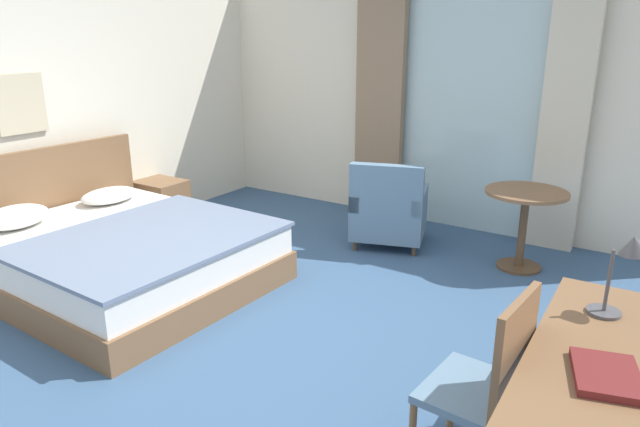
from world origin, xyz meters
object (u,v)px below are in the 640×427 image
object	(u,v)px
nightstand	(161,202)
framed_picture	(21,104)
writing_desk	(604,372)
armchair_by_window	(389,212)
desk_chair	(490,378)
desk_lamp	(628,259)
bed	(119,252)
round_cafe_table	(525,211)
closed_book	(607,375)

from	to	relation	value
nightstand	framed_picture	bearing A→B (deg)	-99.98
writing_desk	armchair_by_window	world-z (taller)	armchair_by_window
desk_chair	armchair_by_window	xyz separation A→B (m)	(-1.78, 2.54, -0.18)
writing_desk	desk_lamp	world-z (taller)	desk_lamp
desk_lamp	desk_chair	bearing A→B (deg)	-128.70
bed	desk_chair	size ratio (longest dim) A/B	2.40
desk_lamp	armchair_by_window	bearing A→B (deg)	138.08
desk_chair	framed_picture	distance (m)	4.51
round_cafe_table	bed	bearing A→B (deg)	-141.61
closed_book	round_cafe_table	world-z (taller)	closed_book
bed	framed_picture	size ratio (longest dim) A/B	4.43
bed	nightstand	distance (m)	1.56
round_cafe_table	framed_picture	bearing A→B (deg)	-150.68
desk_chair	closed_book	xyz separation A→B (m)	(0.47, -0.09, 0.23)
closed_book	armchair_by_window	size ratio (longest dim) A/B	0.37
bed	desk_lamp	world-z (taller)	desk_lamp
desk_lamp	round_cafe_table	distance (m)	2.38
desk_chair	round_cafe_table	size ratio (longest dim) A/B	1.33
desk_chair	nightstand	bearing A→B (deg)	156.96
armchair_by_window	round_cafe_table	size ratio (longest dim) A/B	1.21
writing_desk	armchair_by_window	xyz separation A→B (m)	(-2.23, 2.43, -0.31)
desk_lamp	round_cafe_table	world-z (taller)	desk_lamp
desk_chair	armchair_by_window	size ratio (longest dim) A/B	1.10
desk_chair	closed_book	size ratio (longest dim) A/B	2.95
desk_lamp	closed_book	xyz separation A→B (m)	(0.03, -0.64, -0.27)
bed	writing_desk	bearing A→B (deg)	-5.92
nightstand	desk_lamp	world-z (taller)	desk_lamp
nightstand	desk_chair	bearing A→B (deg)	-23.04
round_cafe_table	desk_lamp	bearing A→B (deg)	-65.43
armchair_by_window	bed	bearing A→B (deg)	-126.01
desk_chair	framed_picture	world-z (taller)	framed_picture
bed	desk_chair	world-z (taller)	bed
bed	armchair_by_window	size ratio (longest dim) A/B	2.65
desk_chair	closed_book	bearing A→B (deg)	-10.99
closed_book	framed_picture	xyz separation A→B (m)	(-4.86, 0.59, 0.67)
writing_desk	round_cafe_table	xyz separation A→B (m)	(-0.98, 2.55, -0.12)
bed	nightstand	world-z (taller)	bed
desk_chair	round_cafe_table	xyz separation A→B (m)	(-0.53, 2.66, 0.01)
nightstand	closed_book	world-z (taller)	closed_book
desk_chair	desk_lamp	distance (m)	0.86
nightstand	desk_chair	distance (m)	4.54
writing_desk	desk_lamp	bearing A→B (deg)	91.08
framed_picture	armchair_by_window	bearing A→B (deg)	38.06
writing_desk	round_cafe_table	size ratio (longest dim) A/B	2.10
armchair_by_window	round_cafe_table	distance (m)	1.27
writing_desk	desk_chair	xyz separation A→B (m)	(-0.44, -0.11, -0.13)
desk_lamp	writing_desk	bearing A→B (deg)	-88.92
writing_desk	closed_book	distance (m)	0.23
closed_book	desk_lamp	bearing A→B (deg)	76.99
nightstand	framed_picture	xyz separation A→B (m)	(-0.22, -1.27, 1.18)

